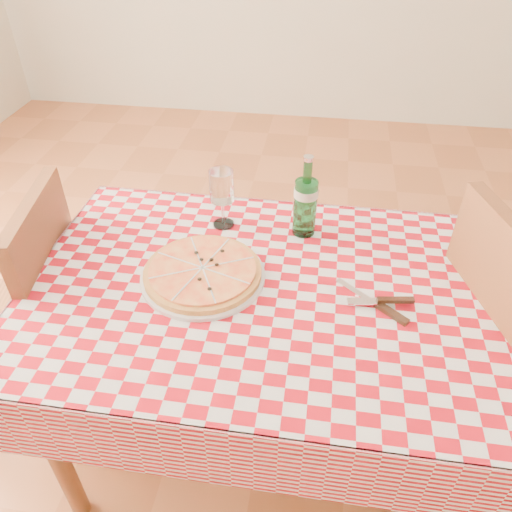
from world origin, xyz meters
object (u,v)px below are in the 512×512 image
(chair_near, at_px, (509,349))
(wine_glass, at_px, (222,199))
(pizza_plate, at_px, (203,271))
(chair_far, at_px, (30,306))
(water_bottle, at_px, (306,196))
(dining_table, at_px, (260,312))

(chair_near, relative_size, wine_glass, 5.19)
(pizza_plate, height_order, wine_glass, wine_glass)
(chair_far, height_order, water_bottle, water_bottle)
(chair_far, bearing_deg, dining_table, 167.01)
(dining_table, distance_m, water_bottle, 0.37)
(chair_far, bearing_deg, pizza_plate, 167.63)
(chair_near, bearing_deg, water_bottle, 142.35)
(wine_glass, bearing_deg, water_bottle, -0.56)
(pizza_plate, height_order, water_bottle, water_bottle)
(pizza_plate, xyz_separation_m, water_bottle, (0.26, 0.26, 0.11))
(pizza_plate, bearing_deg, dining_table, -5.45)
(dining_table, bearing_deg, wine_glass, 119.64)
(chair_near, relative_size, chair_far, 1.08)
(dining_table, height_order, pizza_plate, pizza_plate)
(wine_glass, bearing_deg, pizza_plate, -90.91)
(water_bottle, xyz_separation_m, wine_glass, (-0.26, 0.00, -0.04))
(chair_near, xyz_separation_m, chair_far, (-1.49, -0.00, -0.04))
(chair_near, height_order, chair_far, chair_near)
(dining_table, distance_m, pizza_plate, 0.20)
(chair_far, distance_m, wine_glass, 0.73)
(pizza_plate, relative_size, wine_glass, 1.81)
(water_bottle, relative_size, wine_glass, 1.36)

